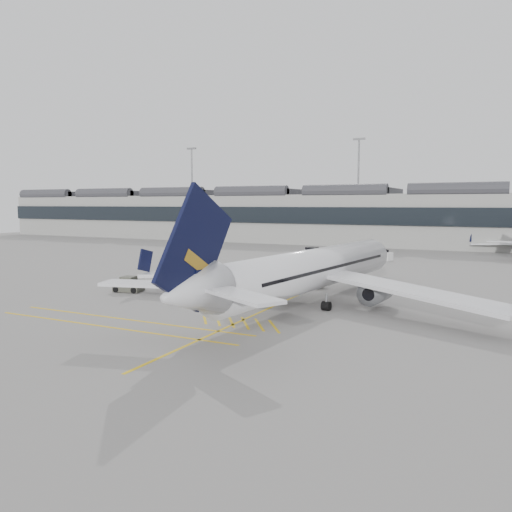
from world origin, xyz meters
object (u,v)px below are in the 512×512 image
at_px(belt_loader, 303,280).
at_px(ramp_agent_b, 232,280).
at_px(baggage_cart_a, 249,281).
at_px(pushback_tug, 129,285).
at_px(ramp_agent_a, 245,282).
at_px(airliner_main, 310,271).

distance_m(belt_loader, ramp_agent_b, 8.11).
bearing_deg(ramp_agent_b, baggage_cart_a, 169.97).
relative_size(baggage_cart_a, ramp_agent_b, 1.03).
height_order(ramp_agent_b, pushback_tug, ramp_agent_b).
bearing_deg(ramp_agent_a, pushback_tug, 174.85).
height_order(baggage_cart_a, pushback_tug, baggage_cart_a).
xyz_separation_m(belt_loader, pushback_tug, (-14.71, -11.67, 0.10)).
xyz_separation_m(baggage_cart_a, pushback_tug, (-10.78, -5.97, -0.34)).
relative_size(airliner_main, ramp_agent_b, 20.47).
distance_m(baggage_cart_a, ramp_agent_b, 2.30).
distance_m(baggage_cart_a, pushback_tug, 12.33).
height_order(belt_loader, pushback_tug, belt_loader).
bearing_deg(pushback_tug, ramp_agent_b, 26.99).
distance_m(airliner_main, belt_loader, 10.57).
bearing_deg(airliner_main, pushback_tug, -165.80).
relative_size(airliner_main, ramp_agent_a, 19.48).
height_order(belt_loader, baggage_cart_a, belt_loader).
distance_m(belt_loader, pushback_tug, 18.78).
bearing_deg(airliner_main, baggage_cart_a, 162.79).
bearing_deg(ramp_agent_b, pushback_tug, 38.34).
xyz_separation_m(ramp_agent_a, pushback_tug, (-10.77, -5.29, -0.29)).
xyz_separation_m(airliner_main, baggage_cart_a, (-8.10, 3.71, -1.99)).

